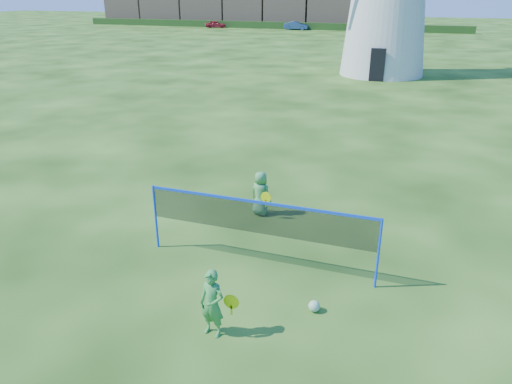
{
  "coord_description": "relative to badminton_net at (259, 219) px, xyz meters",
  "views": [
    {
      "loc": [
        3.38,
        -8.57,
        5.58
      ],
      "look_at": [
        0.2,
        0.5,
        1.5
      ],
      "focal_mm": 33.51,
      "sensor_mm": 36.0,
      "label": 1
    }
  ],
  "objects": [
    {
      "name": "player_boy",
      "position": [
        -0.8,
        2.48,
        -0.54
      ],
      "size": [
        0.7,
        0.53,
        1.21
      ],
      "rotation": [
        0.0,
        0.0,
        2.87
      ],
      "color": "#489751",
      "rests_on": "ground"
    },
    {
      "name": "badminton_net",
      "position": [
        0.0,
        0.0,
        0.0
      ],
      "size": [
        5.05,
        0.05,
        1.55
      ],
      "color": "blue",
      "rests_on": "ground"
    },
    {
      "name": "car_right",
      "position": [
        -16.46,
        64.86,
        -0.54
      ],
      "size": [
        3.76,
        1.65,
        1.2
      ],
      "primitive_type": "imported",
      "rotation": [
        0.0,
        0.0,
        1.68
      ],
      "color": "navy",
      "rests_on": "ground"
    },
    {
      "name": "ground",
      "position": [
        -0.45,
        0.04,
        -1.14
      ],
      "size": [
        220.0,
        220.0,
        0.0
      ],
      "primitive_type": "plane",
      "color": "black",
      "rests_on": "ground"
    },
    {
      "name": "car_left",
      "position": [
        -29.39,
        64.29,
        -0.59
      ],
      "size": [
        3.48,
        2.4,
        1.1
      ],
      "primitive_type": "imported",
      "rotation": [
        0.0,
        0.0,
        1.95
      ],
      "color": "maroon",
      "rests_on": "ground"
    },
    {
      "name": "terraced_houses",
      "position": [
        -27.08,
        72.04,
        2.85
      ],
      "size": [
        51.17,
        8.4,
        8.2
      ],
      "color": "gray",
      "rests_on": "ground"
    },
    {
      "name": "play_ball",
      "position": [
        1.51,
        -1.18,
        -1.03
      ],
      "size": [
        0.22,
        0.22,
        0.22
      ],
      "primitive_type": "sphere",
      "color": "green",
      "rests_on": "ground"
    },
    {
      "name": "hedge",
      "position": [
        -22.45,
        66.04,
        -0.64
      ],
      "size": [
        62.0,
        0.8,
        1.0
      ],
      "primitive_type": "cube",
      "color": "#193814",
      "rests_on": "ground"
    },
    {
      "name": "player_girl",
      "position": [
        -0.01,
        -2.4,
        -0.51
      ],
      "size": [
        0.67,
        0.37,
        1.27
      ],
      "rotation": [
        0.0,
        0.0,
        -0.14
      ],
      "color": "#388D3F",
      "rests_on": "ground"
    }
  ]
}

